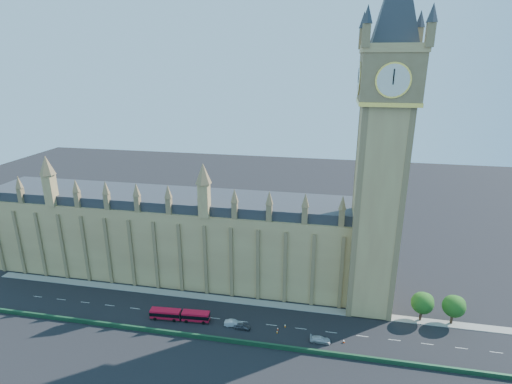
% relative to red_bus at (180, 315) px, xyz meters
% --- Properties ---
extents(ground, '(400.00, 400.00, 0.00)m').
position_rel_red_bus_xyz_m(ground, '(13.20, 2.50, -1.49)').
color(ground, black).
rests_on(ground, ground).
extents(palace_westminster, '(120.00, 20.00, 28.00)m').
position_rel_red_bus_xyz_m(palace_westminster, '(-11.80, 24.50, 12.38)').
color(palace_westminster, tan).
rests_on(palace_westminster, ground).
extents(elizabeth_tower, '(20.59, 20.59, 105.00)m').
position_rel_red_bus_xyz_m(elizabeth_tower, '(51.20, 16.49, 53.07)').
color(elizabeth_tower, tan).
rests_on(elizabeth_tower, ground).
extents(bridge_parapet, '(160.00, 0.60, 1.20)m').
position_rel_red_bus_xyz_m(bridge_parapet, '(13.20, -6.50, -0.89)').
color(bridge_parapet, '#1E4C2D').
rests_on(bridge_parapet, ground).
extents(kerb_north, '(160.00, 3.00, 0.16)m').
position_rel_red_bus_xyz_m(kerb_north, '(13.20, 12.00, -1.41)').
color(kerb_north, gray).
rests_on(kerb_north, ground).
extents(tree_east_near, '(6.00, 6.00, 8.50)m').
position_rel_red_bus_xyz_m(tree_east_near, '(65.42, 12.58, 4.16)').
color(tree_east_near, '#382619').
rests_on(tree_east_near, ground).
extents(tree_east_far, '(6.00, 6.00, 8.50)m').
position_rel_red_bus_xyz_m(tree_east_far, '(73.42, 12.58, 4.16)').
color(tree_east_far, '#382619').
rests_on(tree_east_far, ground).
extents(red_bus, '(16.76, 3.61, 2.83)m').
position_rel_red_bus_xyz_m(red_bus, '(0.00, 0.00, 0.00)').
color(red_bus, red).
rests_on(red_bus, ground).
extents(car_grey, '(4.53, 2.05, 1.51)m').
position_rel_red_bus_xyz_m(car_grey, '(17.75, -0.56, -0.73)').
color(car_grey, '#46474E').
rests_on(car_grey, ground).
extents(car_silver, '(5.04, 1.92, 1.64)m').
position_rel_red_bus_xyz_m(car_silver, '(15.20, 0.17, -0.67)').
color(car_silver, '#B7BBC0').
rests_on(car_silver, ground).
extents(car_white, '(5.27, 2.23, 1.52)m').
position_rel_red_bus_xyz_m(car_white, '(38.47, -1.97, -0.73)').
color(car_white, silver).
rests_on(car_white, ground).
extents(cone_a, '(0.54, 0.54, 0.77)m').
position_rel_red_bus_xyz_m(cone_a, '(28.95, 2.42, -1.11)').
color(cone_a, black).
rests_on(cone_a, ground).
extents(cone_b, '(0.49, 0.49, 0.67)m').
position_rel_red_bus_xyz_m(cone_b, '(27.20, -0.53, -1.16)').
color(cone_b, black).
rests_on(cone_b, ground).
extents(cone_c, '(0.62, 0.62, 0.80)m').
position_rel_red_bus_xyz_m(cone_c, '(44.37, -1.06, -1.09)').
color(cone_c, black).
rests_on(cone_c, ground).
extents(cone_d, '(0.57, 0.57, 0.72)m').
position_rel_red_bus_xyz_m(cone_d, '(27.20, 0.76, -1.13)').
color(cone_d, black).
rests_on(cone_d, ground).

